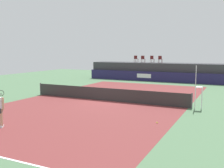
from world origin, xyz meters
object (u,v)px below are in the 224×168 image
(spectator_chair_right, at_px, (160,59))
(net_post_far, at_px, (192,101))
(net_post_near, at_px, (41,89))
(spectator_chair_center, at_px, (152,59))
(tennis_ball, at_px, (157,123))
(spectator_chair_far_left, at_px, (136,59))
(umpire_chair, at_px, (197,84))
(spectator_chair_left, at_px, (143,59))

(spectator_chair_right, distance_m, net_post_far, 16.38)
(net_post_near, bearing_deg, spectator_chair_center, 72.21)
(net_post_near, bearing_deg, tennis_ball, -21.07)
(spectator_chair_far_left, height_order, spectator_chair_center, same)
(net_post_far, relative_size, tennis_ball, 14.71)
(spectator_chair_center, relative_size, spectator_chair_right, 1.00)
(umpire_chair, height_order, net_post_far, umpire_chair)
(tennis_ball, bearing_deg, spectator_chair_center, 107.83)
(spectator_chair_far_left, relative_size, umpire_chair, 0.32)
(spectator_chair_far_left, xyz_separation_m, net_post_near, (-2.78, -15.50, -2.19))
(spectator_chair_left, height_order, net_post_near, spectator_chair_left)
(net_post_near, bearing_deg, net_post_far, 0.00)
(spectator_chair_far_left, relative_size, spectator_chair_left, 1.00)
(spectator_chair_center, xyz_separation_m, tennis_ball, (6.40, -19.90, -2.66))
(spectator_chair_left, distance_m, tennis_ball, 21.06)
(spectator_chair_right, height_order, net_post_near, spectator_chair_right)
(umpire_chair, relative_size, net_post_near, 2.76)
(tennis_ball, bearing_deg, umpire_chair, 73.18)
(spectator_chair_center, bearing_deg, umpire_chair, -63.57)
(spectator_chair_center, distance_m, spectator_chair_right, 1.31)
(net_post_far, bearing_deg, tennis_ball, -103.13)
(tennis_ball, bearing_deg, spectator_chair_right, 105.02)
(spectator_chair_right, distance_m, umpire_chair, 16.41)
(umpire_chair, height_order, net_post_near, umpire_chair)
(spectator_chair_center, relative_size, tennis_ball, 13.06)
(spectator_chair_right, relative_size, tennis_ball, 13.06)
(spectator_chair_left, distance_m, net_post_far, 17.49)
(spectator_chair_left, relative_size, net_post_far, 0.89)
(spectator_chair_right, height_order, umpire_chair, spectator_chair_right)
(spectator_chair_far_left, relative_size, net_post_near, 0.89)
(spectator_chair_far_left, bearing_deg, spectator_chair_left, -19.04)
(net_post_far, distance_m, tennis_ball, 4.53)
(net_post_near, height_order, net_post_far, same)
(spectator_chair_left, distance_m, umpire_chair, 17.56)
(spectator_chair_left, height_order, spectator_chair_center, same)
(spectator_chair_far_left, relative_size, tennis_ball, 13.06)
(spectator_chair_center, bearing_deg, spectator_chair_right, -23.18)
(spectator_chair_right, xyz_separation_m, tennis_ball, (5.20, -19.38, -2.66))
(spectator_chair_center, distance_m, net_post_near, 16.44)
(net_post_far, bearing_deg, net_post_near, 180.00)
(net_post_far, bearing_deg, spectator_chair_center, 115.57)
(spectator_chair_center, bearing_deg, tennis_ball, -72.17)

